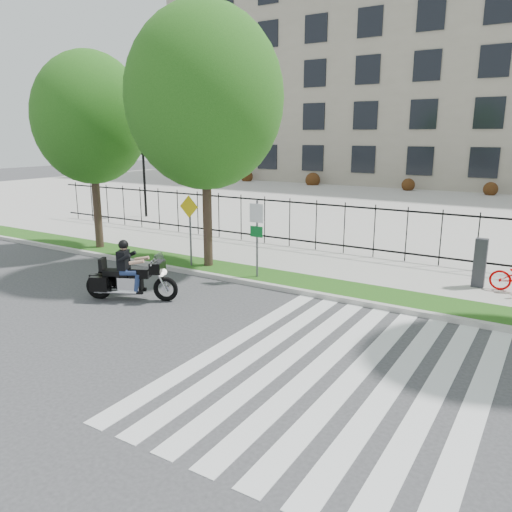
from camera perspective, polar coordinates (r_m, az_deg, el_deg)
The scene contains 14 objects.
ground at distance 12.96m, azimuth -10.99°, elevation -7.69°, with size 120.00×120.00×0.00m, color #38383A.
curb at distance 16.00m, azimuth -1.03°, elevation -3.00°, with size 60.00×0.20×0.15m, color #AFACA4.
grass_verge at distance 16.69m, azimuth 0.56°, elevation -2.28°, with size 60.00×1.50×0.15m, color #164C13.
sidewalk at distance 18.80m, azimuth 4.52°, elevation -0.49°, with size 60.00×3.50×0.15m, color #B0ACA4.
plaza at distance 35.08m, azimuth 17.92°, elevation 5.48°, with size 80.00×34.00×0.10m, color #B0ACA4.
crosswalk_stripes at distance 10.53m, azimuth 9.25°, elevation -12.80°, with size 5.70×8.00×0.01m, color silver, non-canonical shape.
iron_fence at distance 20.11m, azimuth 6.88°, elevation 3.52°, with size 30.00×0.06×2.00m, color black, non-canonical shape.
office_building at distance 54.58m, azimuth 24.19°, elevation 18.14°, with size 60.00×21.90×20.15m.
lamp_post_left at distance 29.09m, azimuth -12.75°, elevation 10.49°, with size 1.06×0.70×4.25m.
street_tree_0 at distance 21.18m, azimuth -18.40°, elevation 14.68°, with size 4.43×4.43×7.69m.
street_tree_1 at distance 17.32m, azimuth -5.89°, elevation 17.51°, with size 5.24×5.24×8.72m.
sign_pole_regulatory at distance 15.96m, azimuth 0.09°, elevation 3.12°, with size 0.50×0.09×2.50m.
sign_pole_warning at distance 17.55m, azimuth -7.58°, elevation 3.97°, with size 0.78×0.09×2.49m.
motorcycle_rider at distance 14.81m, azimuth -14.15°, elevation -2.24°, with size 2.58×1.49×2.13m.
Camera 1 is at (8.33, -8.76, 4.68)m, focal length 35.00 mm.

